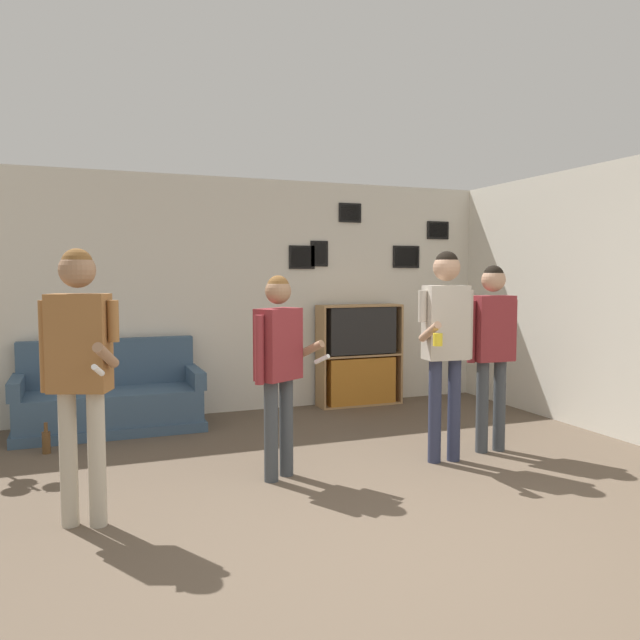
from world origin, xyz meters
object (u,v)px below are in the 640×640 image
Objects in this scene: couch at (110,401)px; person_watcher_holding_cup at (446,332)px; person_player_foreground_center at (279,356)px; bookshelf at (359,355)px; bottle_on_floor at (46,441)px; person_spectator_near_bookshelf at (492,338)px; person_player_foreground_left at (79,355)px.

person_watcher_holding_cup is (2.61, -2.17, 0.82)m from couch.
person_watcher_holding_cup reaches higher than person_player_foreground_center.
bookshelf is 4.38× the size of bottle_on_floor.
bottle_on_floor is at bearing 159.85° from person_spectator_near_bookshelf.
person_player_foreground_center is 1.46m from person_watcher_holding_cup.
person_player_foreground_left is 1.51m from person_player_foreground_center.
person_player_foreground_center is (1.16, -2.08, 0.67)m from couch.
couch reaches higher than bottle_on_floor.
person_player_foreground_center is at bearing -127.49° from bookshelf.
couch is 2.47m from person_player_foreground_center.
person_player_foreground_left is at bearing -139.64° from bookshelf.
person_player_foreground_center is at bearing -60.78° from couch.
bookshelf is 2.30m from person_spectator_near_bookshelf.
couch is 2.65m from person_player_foreground_left.
bottle_on_floor is at bearing -165.92° from bookshelf.
bookshelf reaches higher than couch.
person_watcher_holding_cup reaches higher than person_spectator_near_bookshelf.
person_watcher_holding_cup is 0.58m from person_spectator_near_bookshelf.
person_spectator_near_bookshelf reaches higher than person_player_foreground_center.
bookshelf is at bearing 3.80° from couch.
person_watcher_holding_cup reaches higher than bottle_on_floor.
person_player_foreground_left is at bearing -172.46° from person_spectator_near_bookshelf.
bottle_on_floor is at bearing 154.96° from person_watcher_holding_cup.
person_player_foreground_left reaches higher than couch.
person_watcher_holding_cup is at bearing -3.63° from person_player_foreground_center.
person_player_foreground_left reaches higher than person_player_foreground_center.
bottle_on_floor is (-0.30, 1.83, -0.99)m from person_player_foreground_left.
bottle_on_floor is (-1.74, 1.40, -0.86)m from person_player_foreground_center.
person_spectator_near_bookshelf is 5.99× the size of bottle_on_floor.
person_watcher_holding_cup is at bearing -25.04° from bottle_on_floor.
bookshelf is at bearing 40.36° from person_player_foreground_left.
couch is at bearing -176.20° from bookshelf.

